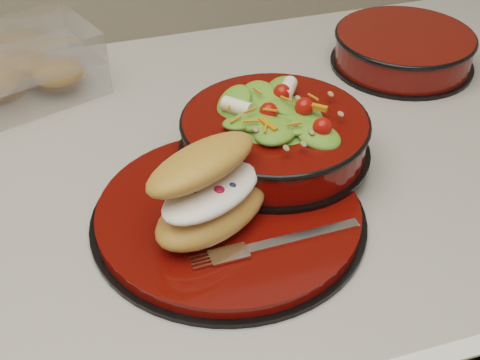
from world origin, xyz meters
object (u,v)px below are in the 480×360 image
object	(u,v)px
croissant	(210,191)
pastry_box	(24,66)
salad_bowl	(275,128)
extra_bowl	(404,48)
fork	(280,242)
dinner_plate	(229,215)

from	to	relation	value
croissant	pastry_box	xyz separation A→B (m)	(-0.17, 0.38, -0.02)
croissant	pastry_box	bearing A→B (deg)	84.62
salad_bowl	extra_bowl	distance (m)	0.34
salad_bowl	fork	xyz separation A→B (m)	(-0.05, -0.16, -0.03)
dinner_plate	extra_bowl	distance (m)	0.46
dinner_plate	extra_bowl	world-z (taller)	extra_bowl
dinner_plate	salad_bowl	bearing A→B (deg)	45.62
dinner_plate	croissant	world-z (taller)	croissant
salad_bowl	fork	distance (m)	0.17
fork	croissant	bearing A→B (deg)	45.70
salad_bowl	pastry_box	size ratio (longest dim) A/B	1.01
extra_bowl	dinner_plate	bearing A→B (deg)	-143.13
salad_bowl	dinner_plate	bearing A→B (deg)	-134.38
croissant	fork	world-z (taller)	croissant
salad_bowl	croissant	xyz separation A→B (m)	(-0.11, -0.10, 0.01)
extra_bowl	pastry_box	bearing A→B (deg)	171.13
fork	pastry_box	world-z (taller)	pastry_box
pastry_box	salad_bowl	bearing A→B (deg)	-64.12
salad_bowl	extra_bowl	size ratio (longest dim) A/B	1.07
dinner_plate	fork	distance (m)	0.08
croissant	extra_bowl	distance (m)	0.49
croissant	salad_bowl	bearing A→B (deg)	12.86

